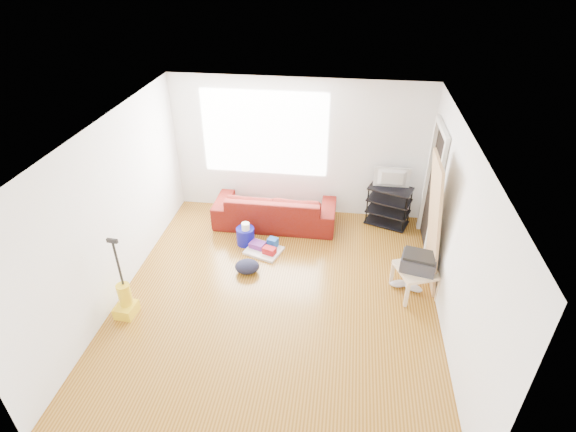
# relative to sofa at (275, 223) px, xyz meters

# --- Properties ---
(room) EXTENTS (4.51, 5.01, 2.51)m
(room) POSITION_rel_sofa_xyz_m (0.42, -1.80, 1.25)
(room) COLOR brown
(room) RESTS_ON ground
(sofa) EXTENTS (2.14, 0.84, 0.62)m
(sofa) POSITION_rel_sofa_xyz_m (0.00, 0.00, 0.00)
(sofa) COLOR #5C0D03
(sofa) RESTS_ON ground
(tv_stand) EXTENTS (0.83, 0.64, 0.73)m
(tv_stand) POSITION_rel_sofa_xyz_m (1.99, 0.27, 0.38)
(tv_stand) COLOR black
(tv_stand) RESTS_ON ground
(tv) EXTENTS (0.62, 0.08, 0.36)m
(tv) POSITION_rel_sofa_xyz_m (1.99, 0.27, 0.91)
(tv) COLOR black
(tv) RESTS_ON tv_stand
(side_table) EXTENTS (0.69, 0.69, 0.44)m
(side_table) POSITION_rel_sofa_xyz_m (2.29, -1.55, 0.37)
(side_table) COLOR tan
(side_table) RESTS_ON ground
(printer) EXTENTS (0.54, 0.46, 0.25)m
(printer) POSITION_rel_sofa_xyz_m (2.29, -1.55, 0.56)
(printer) COLOR #2E2E37
(printer) RESTS_ON side_table
(bucket) EXTENTS (0.39, 0.39, 0.30)m
(bucket) POSITION_rel_sofa_xyz_m (-0.40, -0.68, 0.00)
(bucket) COLOR #0D0E8D
(bucket) RESTS_ON ground
(toilet_paper) EXTENTS (0.13, 0.13, 0.12)m
(toilet_paper) POSITION_rel_sofa_xyz_m (-0.38, -0.71, 0.21)
(toilet_paper) COLOR white
(toilet_paper) RESTS_ON bucket
(cleaning_tray) EXTENTS (0.67, 0.60, 0.20)m
(cleaning_tray) POSITION_rel_sofa_xyz_m (-0.04, -0.86, 0.06)
(cleaning_tray) COLOR white
(cleaning_tray) RESTS_ON ground
(backpack) EXTENTS (0.42, 0.36, 0.21)m
(backpack) POSITION_rel_sofa_xyz_m (-0.21, -1.43, 0.00)
(backpack) COLOR black
(backpack) RESTS_ON ground
(sneakers) EXTENTS (0.50, 0.25, 0.11)m
(sneakers) POSITION_rel_sofa_xyz_m (2.19, -1.49, 0.06)
(sneakers) COLOR silver
(sneakers) RESTS_ON ground
(vacuum) EXTENTS (0.27, 0.31, 1.21)m
(vacuum) POSITION_rel_sofa_xyz_m (-1.66, -2.53, 0.22)
(vacuum) COLOR yellow
(vacuum) RESTS_ON ground
(door_panel) EXTENTS (0.25, 0.80, 1.98)m
(door_panel) POSITION_rel_sofa_xyz_m (2.47, -1.24, 0.00)
(door_panel) COLOR #A9854D
(door_panel) RESTS_ON ground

